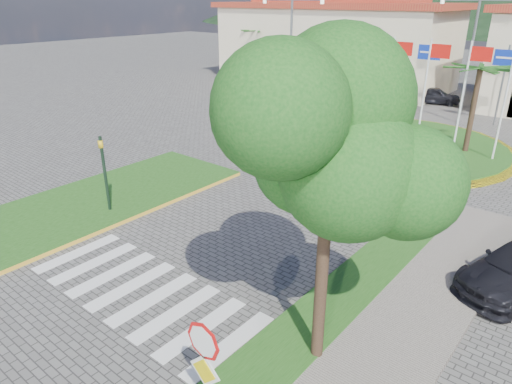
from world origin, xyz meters
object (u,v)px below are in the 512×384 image
Objects in this scene: deciduous_tree at (330,153)px; white_van at (275,88)px; roundabout_island at (396,145)px; stop_sign at (205,360)px; car_dark_a at (435,95)px.

white_van is (-20.35, 25.04, -4.59)m from deciduous_tree.
deciduous_tree is 1.60× the size of white_van.
roundabout_island is 4.79× the size of stop_sign.
car_dark_a reaches higher than white_van.
white_van is 1.08× the size of car_dark_a.
roundabout_island reaches higher than stop_sign.
deciduous_tree is 31.53m from car_dark_a.
deciduous_tree reaches higher than white_van.
car_dark_a is (-7.47, 33.18, -1.12)m from stop_sign.
roundabout_island is at bearing 103.73° from stop_sign.
stop_sign is 0.68× the size of car_dark_a.
deciduous_tree reaches higher than stop_sign.
white_van is (-19.75, 28.07, -1.20)m from stop_sign.
deciduous_tree is at bearing -72.09° from roundabout_island.
deciduous_tree is at bearing -145.89° from white_van.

